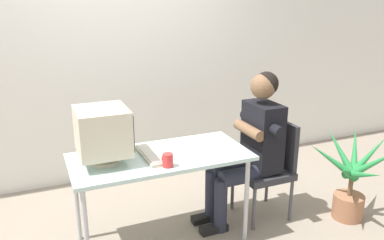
% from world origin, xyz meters
% --- Properties ---
extents(ground_plane, '(12.00, 12.00, 0.00)m').
position_xyz_m(ground_plane, '(0.00, 0.00, 0.00)').
color(ground_plane, gray).
extents(wall_back, '(8.00, 0.10, 3.00)m').
position_xyz_m(wall_back, '(0.30, 1.40, 1.50)').
color(wall_back, silver).
rests_on(wall_back, ground_plane).
extents(desk, '(1.37, 0.64, 0.74)m').
position_xyz_m(desk, '(0.00, 0.00, 0.68)').
color(desk, '#B7B7BC').
rests_on(desk, ground_plane).
extents(crt_monitor, '(0.37, 0.39, 0.41)m').
position_xyz_m(crt_monitor, '(-0.42, 0.03, 0.98)').
color(crt_monitor, beige).
rests_on(crt_monitor, desk).
extents(keyboard, '(0.16, 0.44, 0.03)m').
position_xyz_m(keyboard, '(-0.07, 0.01, 0.76)').
color(keyboard, beige).
rests_on(keyboard, desk).
extents(office_chair, '(0.44, 0.44, 0.87)m').
position_xyz_m(office_chair, '(1.01, 0.02, 0.49)').
color(office_chair, '#4C4C51').
rests_on(office_chair, ground_plane).
extents(person_seated, '(0.72, 0.57, 1.32)m').
position_xyz_m(person_seated, '(0.82, 0.02, 0.72)').
color(person_seated, black).
rests_on(person_seated, ground_plane).
extents(potted_plant, '(0.74, 0.75, 0.79)m').
position_xyz_m(potted_plant, '(1.64, -0.34, 0.37)').
color(potted_plant, '#9E6647').
rests_on(potted_plant, ground_plane).
extents(desk_mug, '(0.08, 0.09, 0.10)m').
position_xyz_m(desk_mug, '(-0.02, -0.22, 0.79)').
color(desk_mug, red).
rests_on(desk_mug, desk).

